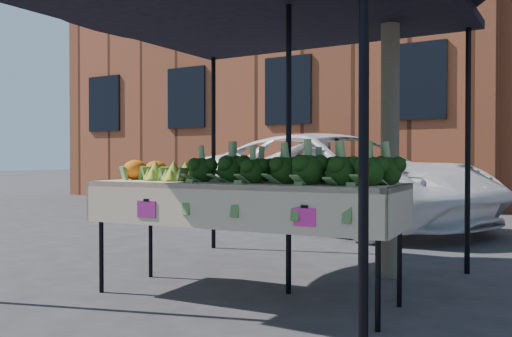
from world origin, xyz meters
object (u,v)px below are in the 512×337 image
Objects in this scene: vehicle at (335,59)px; table at (243,241)px; street_tree at (390,13)px; canopy at (256,124)px.

table is at bearing -147.06° from vehicle.
table is 0.51× the size of street_tree.
vehicle is (-1.17, 4.69, 2.25)m from table.
street_tree is (0.74, 1.35, 1.95)m from table.
canopy reaches higher than table.
vehicle reaches higher than street_tree.
vehicle is at bearing 103.65° from canopy.
canopy is (-0.13, 0.42, 0.92)m from table.
canopy is 4.59m from vehicle.
canopy is 1.64m from street_tree.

